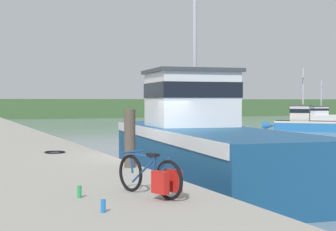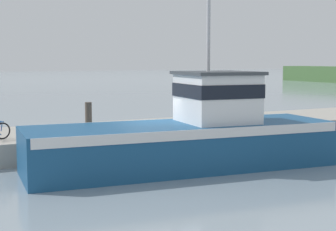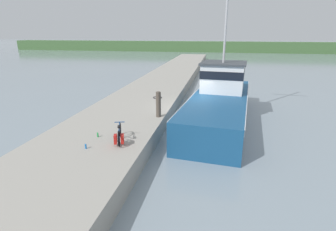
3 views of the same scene
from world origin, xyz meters
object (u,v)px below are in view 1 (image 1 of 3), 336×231
at_px(bicycle_touring, 155,177).
at_px(water_bottle_by_bike, 103,206).
at_px(mooring_post, 130,138).
at_px(boat_red_outer, 304,122).
at_px(water_bottle_on_curb, 79,192).
at_px(fishing_boat_main, 199,141).
at_px(boat_orange_near, 321,116).

distance_m(bicycle_touring, water_bottle_by_bike, 1.41).
bearing_deg(mooring_post, boat_red_outer, 45.11).
distance_m(water_bottle_by_bike, water_bottle_on_curb, 1.23).
xyz_separation_m(boat_red_outer, water_bottle_by_bike, (-24.46, -27.21, 0.22)).
bearing_deg(bicycle_touring, water_bottle_by_bike, -161.19).
distance_m(boat_red_outer, water_bottle_on_curb, 35.73).
relative_size(boat_red_outer, mooring_post, 3.93).
bearing_deg(bicycle_touring, mooring_post, 59.68).
xyz_separation_m(fishing_boat_main, water_bottle_on_curb, (-5.34, -6.37, -0.23)).
bearing_deg(boat_orange_near, bicycle_touring, 145.02).
xyz_separation_m(water_bottle_by_bike, water_bottle_on_curb, (-0.06, 1.23, 0.01)).
xyz_separation_m(fishing_boat_main, bicycle_touring, (-4.16, -6.76, 0.00)).
distance_m(mooring_post, water_bottle_on_curb, 3.97).
distance_m(fishing_boat_main, water_bottle_on_curb, 8.31).
relative_size(boat_orange_near, mooring_post, 4.32).
relative_size(boat_red_outer, bicycle_touring, 3.38).
bearing_deg(boat_red_outer, water_bottle_on_curb, 179.57).
bearing_deg(boat_orange_near, water_bottle_by_bike, 144.74).
bearing_deg(boat_orange_near, water_bottle_on_curb, 143.81).
height_order(fishing_boat_main, boat_orange_near, fishing_boat_main).
height_order(boat_orange_near, water_bottle_on_curb, boat_orange_near).
distance_m(fishing_boat_main, water_bottle_by_bike, 9.25).
bearing_deg(water_bottle_by_bike, fishing_boat_main, 55.24).
bearing_deg(fishing_boat_main, water_bottle_by_bike, -118.61).
bearing_deg(water_bottle_on_curb, boat_red_outer, 46.65).
height_order(boat_orange_near, mooring_post, boat_orange_near).
relative_size(mooring_post, water_bottle_by_bike, 7.32).
height_order(boat_orange_near, bicycle_touring, boat_orange_near).
bearing_deg(water_bottle_on_curb, boat_orange_near, 46.57).
bearing_deg(fishing_boat_main, bicycle_touring, -115.42).
relative_size(boat_red_outer, water_bottle_on_curb, 27.09).
bearing_deg(fishing_boat_main, boat_red_outer, 51.78).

